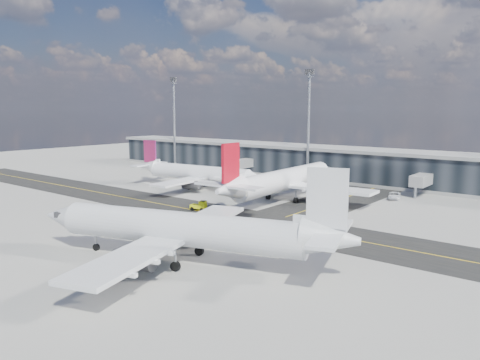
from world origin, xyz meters
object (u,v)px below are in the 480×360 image
at_px(airliner_redtail, 283,180).
at_px(airliner_af, 197,173).
at_px(baggage_tug, 200,206).
at_px(service_van, 395,196).
at_px(airliner_near, 184,230).

bearing_deg(airliner_redtail, airliner_af, 176.04).
distance_m(baggage_tug, service_van, 41.83).
height_order(airliner_redtail, baggage_tug, airliner_redtail).
relative_size(airliner_af, service_van, 7.06).
relative_size(airliner_near, baggage_tug, 12.73).
height_order(airliner_af, baggage_tug, airliner_af).
relative_size(baggage_tug, service_van, 0.63).
xyz_separation_m(airliner_af, airliner_redtail, (24.85, -0.42, 0.69)).
bearing_deg(airliner_near, airliner_redtail, -0.73).
distance_m(airliner_af, service_van, 45.27).
distance_m(airliner_af, baggage_tug, 25.30).
bearing_deg(service_van, airliner_near, -113.57).
bearing_deg(airliner_redtail, baggage_tug, -115.24).
bearing_deg(service_van, airliner_af, -177.51).
bearing_deg(airliner_af, airliner_redtail, 83.06).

